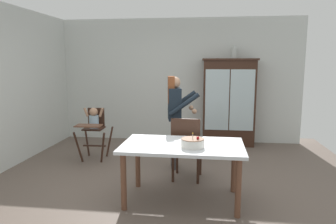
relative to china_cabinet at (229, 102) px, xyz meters
name	(u,v)px	position (x,y,z in m)	size (l,w,h in m)	color
ground_plane	(161,184)	(-1.10, -2.37, -0.92)	(6.24, 6.24, 0.00)	#66564C
wall_back	(178,81)	(-1.10, 0.26, 0.43)	(5.32, 0.06, 2.70)	silver
china_cabinet	(229,102)	(0.00, 0.00, 0.00)	(1.13, 0.48, 1.83)	#382116
ceramic_vase	(234,53)	(0.08, 0.00, 1.03)	(0.13, 0.13, 0.27)	#B2B7B2
high_chair_with_toddler	(94,124)	(-2.47, -1.36, -0.27)	(0.59, 0.70, 0.95)	#382116
adult_person	(175,111)	(-0.97, -1.63, 0.05)	(0.57, 0.55, 1.53)	#47474C
dining_table	(183,151)	(-0.75, -2.87, -0.28)	(1.52, 0.92, 0.74)	silver
birthday_cake	(193,143)	(-0.61, -2.99, -0.13)	(0.28, 0.28, 0.19)	white
dining_chair_far_side	(186,145)	(-0.74, -2.20, -0.37)	(0.47, 0.47, 0.96)	#382116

